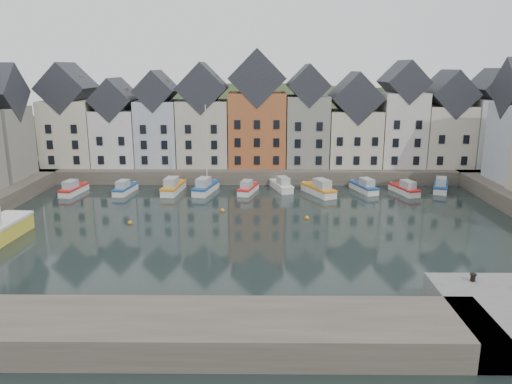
{
  "coord_description": "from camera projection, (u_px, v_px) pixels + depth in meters",
  "views": [
    {
      "loc": [
        0.6,
        -50.12,
        17.07
      ],
      "look_at": [
        0.09,
        6.0,
        2.98
      ],
      "focal_mm": 35.0,
      "sensor_mm": 36.0,
      "label": 1
    }
  ],
  "objects": [
    {
      "name": "mooring_buoys",
      "position": [
        221.0,
        217.0,
        57.94
      ],
      "size": [
        20.5,
        5.5,
        0.5
      ],
      "color": "orange",
      "rests_on": "ground"
    },
    {
      "name": "hillside",
      "position": [
        258.0,
        228.0,
        111.46
      ],
      "size": [
        153.6,
        70.4,
        64.0
      ],
      "color": "#25371B",
      "rests_on": "ground"
    },
    {
      "name": "far_quay",
      "position": [
        257.0,
        168.0,
        81.62
      ],
      "size": [
        90.0,
        16.0,
        2.0
      ],
      "primitive_type": "cube",
      "color": "#484337",
      "rests_on": "ground"
    },
    {
      "name": "boat_j",
      "position": [
        441.0,
        186.0,
        70.52
      ],
      "size": [
        3.88,
        6.24,
        2.29
      ],
      "rotation": [
        0.0,
        0.0,
        -0.37
      ],
      "color": "silver",
      "rests_on": "ground"
    },
    {
      "name": "boat_c",
      "position": [
        173.0,
        187.0,
        69.64
      ],
      "size": [
        2.75,
        6.74,
        2.52
      ],
      "rotation": [
        0.0,
        0.0,
        -0.11
      ],
      "color": "silver",
      "rests_on": "ground"
    },
    {
      "name": "far_terrace",
      "position": [
        277.0,
        121.0,
        77.74
      ],
      "size": [
        72.37,
        8.16,
        17.78
      ],
      "color": "beige",
      "rests_on": "far_quay"
    },
    {
      "name": "boat_g",
      "position": [
        319.0,
        189.0,
        68.48
      ],
      "size": [
        4.6,
        6.82,
        2.52
      ],
      "rotation": [
        0.0,
        0.0,
        0.43
      ],
      "color": "silver",
      "rests_on": "ground"
    },
    {
      "name": "boat_i",
      "position": [
        405.0,
        189.0,
        69.0
      ],
      "size": [
        3.29,
        5.94,
        2.18
      ],
      "rotation": [
        0.0,
        0.0,
        0.29
      ],
      "color": "silver",
      "rests_on": "ground"
    },
    {
      "name": "boat_h",
      "position": [
        364.0,
        187.0,
        70.14
      ],
      "size": [
        3.37,
        6.09,
        2.23
      ],
      "rotation": [
        0.0,
        0.0,
        0.29
      ],
      "color": "silver",
      "rests_on": "ground"
    },
    {
      "name": "boat_a",
      "position": [
        73.0,
        189.0,
        68.96
      ],
      "size": [
        2.53,
        5.96,
        2.22
      ],
      "rotation": [
        0.0,
        0.0,
        -0.13
      ],
      "color": "silver",
      "rests_on": "ground"
    },
    {
      "name": "near_wall",
      "position": [
        91.0,
        331.0,
        31.28
      ],
      "size": [
        50.0,
        6.0,
        2.0
      ],
      "primitive_type": "cube",
      "color": "#484337",
      "rests_on": "ground"
    },
    {
      "name": "mooring_bollard",
      "position": [
        473.0,
        277.0,
        36.06
      ],
      "size": [
        0.48,
        0.48,
        0.56
      ],
      "color": "black",
      "rests_on": "near_quay"
    },
    {
      "name": "boat_d",
      "position": [
        205.0,
        187.0,
        69.58
      ],
      "size": [
        3.42,
        6.73,
        12.31
      ],
      "rotation": [
        0.0,
        0.0,
        -0.23
      ],
      "color": "silver",
      "rests_on": "ground"
    },
    {
      "name": "ground",
      "position": [
        255.0,
        233.0,
        52.77
      ],
      "size": [
        260.0,
        260.0,
        0.0
      ],
      "primitive_type": "plane",
      "color": "black",
      "rests_on": "ground"
    },
    {
      "name": "boat_b",
      "position": [
        125.0,
        189.0,
        69.37
      ],
      "size": [
        2.46,
        5.71,
        2.12
      ],
      "rotation": [
        0.0,
        0.0,
        -0.14
      ],
      "color": "silver",
      "rests_on": "ground"
    },
    {
      "name": "boat_e",
      "position": [
        248.0,
        189.0,
        69.46
      ],
      "size": [
        3.07,
        5.69,
        2.09
      ],
      "rotation": [
        0.0,
        0.0,
        -0.27
      ],
      "color": "silver",
      "rests_on": "ground"
    },
    {
      "name": "boat_f",
      "position": [
        282.0,
        185.0,
        71.08
      ],
      "size": [
        3.35,
        6.13,
        2.25
      ],
      "rotation": [
        0.0,
        0.0,
        0.28
      ],
      "color": "silver",
      "rests_on": "ground"
    }
  ]
}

